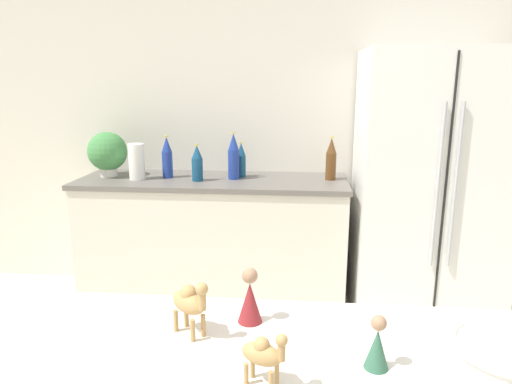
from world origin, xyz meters
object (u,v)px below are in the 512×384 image
object	(u,v)px
camel_figurine	(190,302)
back_bottle_3	(331,159)
paper_towel_roll	(137,162)
back_bottle_2	(241,160)
refrigerator	(429,188)
wise_man_figurine_crimson	(377,346)
back_bottle_0	(197,164)
camel_figurine_second	(263,353)
back_bottle_4	(167,158)
potted_plant	(107,152)
fruit_bowl	(506,352)
wise_man_figurine_purple	(250,299)
back_bottle_1	(234,157)

from	to	relation	value
camel_figurine	back_bottle_3	bearing A→B (deg)	76.34
paper_towel_roll	back_bottle_2	size ratio (longest dim) A/B	0.99
refrigerator	wise_man_figurine_crimson	size ratio (longest dim) A/B	13.38
back_bottle_0	camel_figurine	bearing A→B (deg)	-78.18
camel_figurine_second	back_bottle_3	bearing A→B (deg)	82.53
paper_towel_roll	camel_figurine_second	distance (m)	2.39
back_bottle_3	back_bottle_4	world-z (taller)	back_bottle_3
potted_plant	back_bottle_4	size ratio (longest dim) A/B	1.07
back_bottle_3	camel_figurine	world-z (taller)	back_bottle_3
fruit_bowl	camel_figurine	world-z (taller)	camel_figurine
potted_plant	back_bottle_0	xyz separation A→B (m)	(0.67, -0.10, -0.05)
camel_figurine_second	wise_man_figurine_purple	xyz separation A→B (m)	(-0.06, 0.27, -0.01)
camel_figurine	wise_man_figurine_crimson	size ratio (longest dim) A/B	1.22
paper_towel_roll	wise_man_figurine_purple	bearing A→B (deg)	-62.36
refrigerator	wise_man_figurine_purple	xyz separation A→B (m)	(-0.99, -1.89, 0.10)
paper_towel_roll	camel_figurine	size ratio (longest dim) A/B	1.53
potted_plant	back_bottle_1	size ratio (longest dim) A/B	0.98
paper_towel_roll	wise_man_figurine_crimson	distance (m)	2.44
back_bottle_1	camel_figurine_second	world-z (taller)	back_bottle_1
potted_plant	fruit_bowl	world-z (taller)	potted_plant
refrigerator	wise_man_figurine_purple	size ratio (longest dim) A/B	11.24
back_bottle_0	back_bottle_2	size ratio (longest dim) A/B	1.01
camel_figurine_second	wise_man_figurine_purple	world-z (taller)	wise_man_figurine_purple
potted_plant	back_bottle_3	size ratio (longest dim) A/B	1.06
refrigerator	fruit_bowl	bearing A→B (deg)	-100.48
potted_plant	back_bottle_4	world-z (taller)	potted_plant
camel_figurine	refrigerator	bearing A→B (deg)	59.94
potted_plant	back_bottle_1	world-z (taller)	back_bottle_1
back_bottle_4	potted_plant	bearing A→B (deg)	178.60
back_bottle_2	back_bottle_4	xyz separation A→B (m)	(-0.51, -0.08, 0.02)
refrigerator	fruit_bowl	xyz separation A→B (m)	(-0.38, -2.04, 0.07)
back_bottle_3	wise_man_figurine_crimson	distance (m)	2.17
camel_figurine	wise_man_figurine_purple	world-z (taller)	camel_figurine
paper_towel_roll	wise_man_figurine_crimson	world-z (taller)	paper_towel_roll
back_bottle_4	camel_figurine	bearing A→B (deg)	-72.53
back_bottle_0	fruit_bowl	bearing A→B (deg)	-59.74
back_bottle_1	back_bottle_3	world-z (taller)	back_bottle_1
wise_man_figurine_purple	back_bottle_1	bearing A→B (deg)	99.22
refrigerator	camel_figurine_second	world-z (taller)	refrigerator
back_bottle_4	camel_figurine	xyz separation A→B (m)	(0.64, -2.04, -0.04)
paper_towel_roll	back_bottle_3	world-z (taller)	back_bottle_3
back_bottle_1	paper_towel_roll	bearing A→B (deg)	-173.81
back_bottle_0	wise_man_figurine_crimson	world-z (taller)	back_bottle_0
refrigerator	camel_figurine_second	xyz separation A→B (m)	(-0.94, -2.17, 0.11)
camel_figurine	camel_figurine_second	bearing A→B (deg)	-42.92
refrigerator	wise_man_figurine_crimson	distance (m)	2.19
camel_figurine_second	back_bottle_0	bearing A→B (deg)	106.00
camel_figurine	wise_man_figurine_crimson	bearing A→B (deg)	-12.65
wise_man_figurine_purple	fruit_bowl	bearing A→B (deg)	-13.18
potted_plant	wise_man_figurine_crimson	size ratio (longest dim) A/B	2.39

